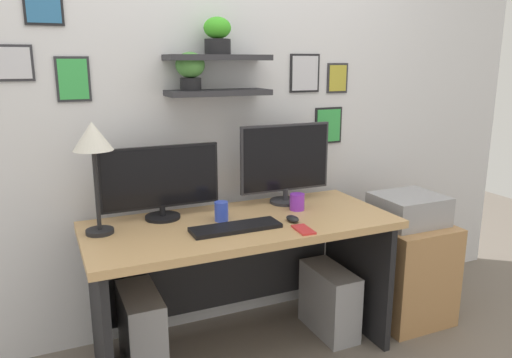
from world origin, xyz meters
TOP-DOWN VIEW (x-y plane):
  - ground_plane at (0.00, 0.00)m, footprint 8.00×8.00m
  - back_wall_assembly at (-0.00, 0.44)m, footprint 4.40×0.24m
  - desk at (0.00, 0.05)m, footprint 1.56×0.68m
  - monitor_left at (-0.36, 0.22)m, footprint 0.61×0.18m
  - monitor_right at (0.36, 0.22)m, footprint 0.54×0.18m
  - keyboard at (-0.08, -0.10)m, footprint 0.44×0.14m
  - computer_mouse at (0.23, -0.11)m, footprint 0.06×0.09m
  - desk_lamp at (-0.68, 0.11)m, footprint 0.18×0.18m
  - cell_phone at (0.22, -0.25)m, footprint 0.08×0.14m
  - coffee_mug at (0.35, 0.06)m, footprint 0.08×0.08m
  - pen_cup at (-0.09, 0.05)m, footprint 0.07×0.07m
  - drawer_cabinet at (1.06, -0.02)m, footprint 0.44×0.50m
  - printer at (1.06, -0.02)m, footprint 0.38×0.34m
  - computer_tower_left at (-0.52, 0.06)m, footprint 0.18×0.40m
  - computer_tower_right at (0.54, -0.00)m, footprint 0.18×0.40m

SIDE VIEW (x-z plane):
  - ground_plane at x=0.00m, z-range 0.00..0.00m
  - computer_tower_right at x=0.54m, z-range 0.00..0.39m
  - computer_tower_left at x=-0.52m, z-range 0.00..0.43m
  - drawer_cabinet at x=1.06m, z-range 0.00..0.60m
  - desk at x=0.00m, z-range 0.16..0.91m
  - printer at x=1.06m, z-range 0.60..0.77m
  - cell_phone at x=0.22m, z-range 0.75..0.76m
  - keyboard at x=-0.08m, z-range 0.75..0.77m
  - computer_mouse at x=0.23m, z-range 0.75..0.78m
  - coffee_mug at x=0.35m, z-range 0.75..0.84m
  - pen_cup at x=-0.09m, z-range 0.75..0.85m
  - monitor_left at x=-0.36m, z-range 0.76..1.14m
  - monitor_right at x=0.36m, z-range 0.76..1.21m
  - desk_lamp at x=-0.68m, z-range 0.91..1.44m
  - back_wall_assembly at x=0.00m, z-range 0.01..2.71m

